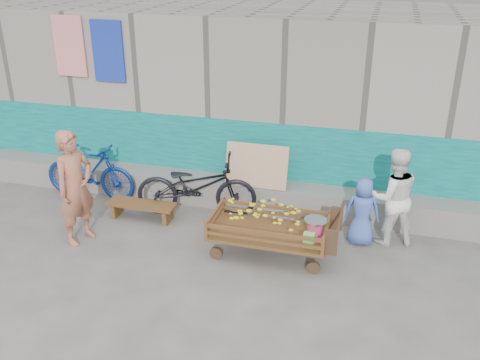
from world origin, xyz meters
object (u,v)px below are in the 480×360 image
(banana_cart, at_px, (267,222))
(bicycle_dark, at_px, (196,186))
(bicycle_blue, at_px, (89,171))
(vendor_man, at_px, (75,188))
(child, at_px, (362,211))
(woman, at_px, (393,197))
(bench, at_px, (142,207))

(banana_cart, relative_size, bicycle_dark, 0.93)
(bicycle_blue, bearing_deg, vendor_man, -156.42)
(child, bearing_deg, banana_cart, 26.60)
(woman, relative_size, bicycle_blue, 0.90)
(bench, xyz_separation_m, bicycle_blue, (-1.15, 0.47, 0.29))
(banana_cart, distance_m, bicycle_dark, 1.60)
(woman, relative_size, bicycle_dark, 0.77)
(bench, xyz_separation_m, vendor_man, (-0.58, -0.85, 0.65))
(bench, bearing_deg, bicycle_dark, 24.42)
(woman, relative_size, child, 1.43)
(banana_cart, bearing_deg, vendor_man, -173.06)
(bicycle_blue, bearing_deg, bicycle_dark, -93.14)
(bicycle_dark, relative_size, bicycle_blue, 1.17)
(vendor_man, bearing_deg, banana_cart, -64.94)
(banana_cart, distance_m, woman, 1.85)
(banana_cart, bearing_deg, bicycle_dark, 146.93)
(banana_cart, relative_size, bench, 1.62)
(bench, height_order, woman, woman)
(vendor_man, height_order, woman, vendor_man)
(vendor_man, relative_size, bicycle_dark, 0.89)
(bicycle_blue, bearing_deg, woman, -91.99)
(bicycle_dark, bearing_deg, bicycle_blue, 75.80)
(bicycle_blue, bearing_deg, bench, -112.09)
(child, bearing_deg, woman, -163.94)
(vendor_man, xyz_separation_m, bicycle_blue, (-0.57, 1.31, -0.36))
(woman, bearing_deg, child, -0.55)
(woman, bearing_deg, banana_cart, 7.61)
(woman, xyz_separation_m, bicycle_blue, (-4.94, 0.17, -0.24))
(bench, xyz_separation_m, child, (3.39, 0.17, 0.31))
(bench, bearing_deg, vendor_man, -124.51)
(banana_cart, xyz_separation_m, bicycle_dark, (-1.34, 0.88, -0.01))
(vendor_man, xyz_separation_m, woman, (4.37, 1.14, -0.12))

